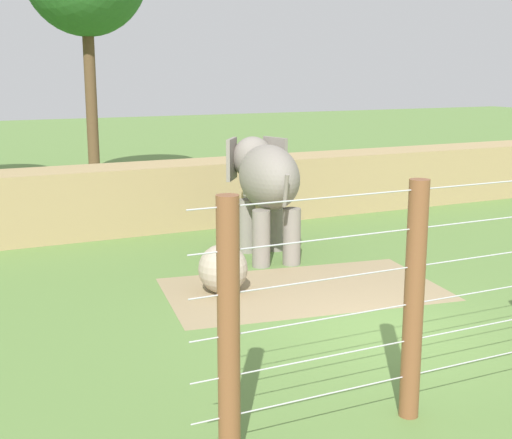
{
  "coord_description": "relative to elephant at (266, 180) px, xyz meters",
  "views": [
    {
      "loc": [
        -7.4,
        -10.01,
        4.74
      ],
      "look_at": [
        -0.7,
        4.08,
        1.4
      ],
      "focal_mm": 49.47,
      "sensor_mm": 36.0,
      "label": 1
    }
  ],
  "objects": [
    {
      "name": "ground_plane",
      "position": [
        -0.44,
        -5.9,
        -1.96
      ],
      "size": [
        120.0,
        120.0,
        0.0
      ],
      "primitive_type": "plane",
      "color": "#5B7F3D"
    },
    {
      "name": "dirt_patch",
      "position": [
        -0.54,
        -2.98,
        -1.96
      ],
      "size": [
        6.42,
        4.29,
        0.01
      ],
      "primitive_type": "cube",
      "rotation": [
        0.0,
        0.0,
        -0.15
      ],
      "color": "#937F5B",
      "rests_on": "ground"
    },
    {
      "name": "embankment_wall",
      "position": [
        -0.44,
        4.29,
        -0.98
      ],
      "size": [
        36.0,
        1.8,
        1.95
      ],
      "primitive_type": "cube",
      "color": "tan",
      "rests_on": "ground"
    },
    {
      "name": "elephant",
      "position": [
        0.0,
        0.0,
        0.0
      ],
      "size": [
        1.98,
        3.95,
        2.96
      ],
      "color": "gray",
      "rests_on": "ground"
    },
    {
      "name": "enrichment_ball",
      "position": [
        -2.22,
        -2.44,
        -1.42
      ],
      "size": [
        1.07,
        1.07,
        1.07
      ],
      "primitive_type": "sphere",
      "color": "tan",
      "rests_on": "ground"
    },
    {
      "name": "cable_fence",
      "position": [
        -0.42,
        -8.65,
        -0.29
      ],
      "size": [
        9.61,
        0.27,
        3.34
      ],
      "color": "brown",
      "rests_on": "ground"
    }
  ]
}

